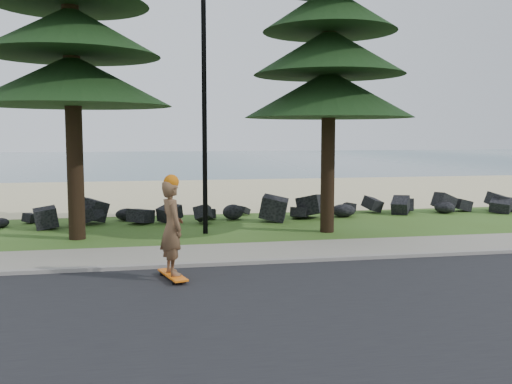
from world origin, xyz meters
TOP-DOWN VIEW (x-y plane):
  - ground at (0.00, 0.00)m, footprint 160.00×160.00m
  - road at (0.00, -4.50)m, footprint 160.00×7.00m
  - kerb at (0.00, -0.90)m, footprint 160.00×0.20m
  - sidewalk at (0.00, 0.20)m, footprint 160.00×2.00m
  - beach_sand at (0.00, 14.50)m, footprint 160.00×15.00m
  - ocean at (0.00, 51.00)m, footprint 160.00×58.00m
  - seawall_boulders at (0.00, 5.60)m, footprint 60.00×2.40m
  - lamp_post at (0.00, 3.20)m, footprint 0.25×0.14m
  - skateboarder at (-1.16, -1.91)m, footprint 0.60×1.13m

SIDE VIEW (x-z plane):
  - ground at x=0.00m, z-range 0.00..0.00m
  - seawall_boulders at x=0.00m, z-range -0.55..0.55m
  - ocean at x=0.00m, z-range 0.00..0.01m
  - beach_sand at x=0.00m, z-range 0.00..0.01m
  - road at x=0.00m, z-range 0.00..0.02m
  - sidewalk at x=0.00m, z-range 0.00..0.08m
  - kerb at x=0.00m, z-range 0.00..0.10m
  - skateboarder at x=-1.16m, z-range 0.01..2.05m
  - lamp_post at x=0.00m, z-range 0.06..8.20m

